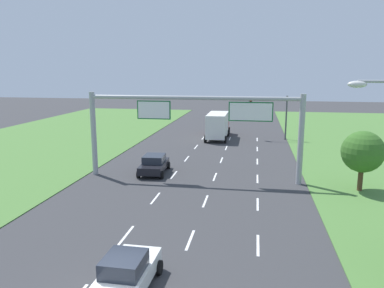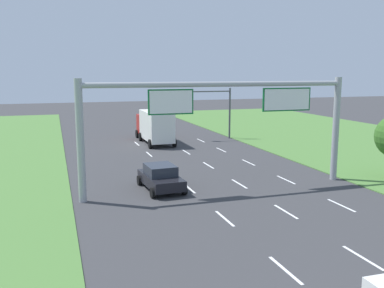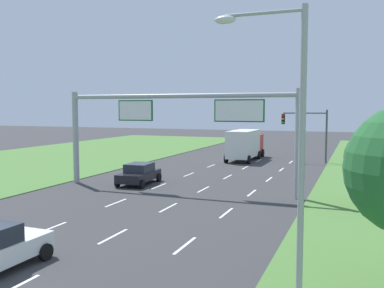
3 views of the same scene
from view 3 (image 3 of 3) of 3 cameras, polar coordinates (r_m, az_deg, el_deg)
lane_dashes_inner_left at (r=24.26m, az=-13.83°, el=-9.05°), size 0.14×56.40×0.01m
lane_dashes_inner_right at (r=22.48m, az=-6.39°, el=-10.05°), size 0.14×56.40×0.01m
lane_dashes_slip at (r=21.13m, az=2.20°, el=-10.99°), size 0.14×56.40×0.01m
car_near_red at (r=32.77m, az=-7.08°, el=-3.94°), size 2.41×4.36×1.58m
box_truck at (r=47.94m, az=7.12°, el=0.01°), size 2.71×8.35×3.35m
sign_gantry at (r=29.72m, az=-1.79°, el=3.12°), size 17.24×0.44×7.00m
traffic_light_mast at (r=46.94m, az=15.15°, el=2.31°), size 4.76×0.49×5.60m
street_lamp at (r=12.01m, az=12.68°, el=1.48°), size 2.61×0.32×8.50m
roadside_tree_mid at (r=26.40m, az=22.79°, el=-1.67°), size 3.01×3.01×4.47m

